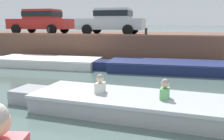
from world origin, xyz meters
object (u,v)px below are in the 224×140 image
(mooring_bollard_west, at_px, (49,31))
(mooring_bollard_mid, at_px, (146,31))
(car_leftmost_red, at_px, (41,20))
(car_left_inner_silver, at_px, (112,20))
(boat_moored_central_navy, at_px, (164,66))
(motorboat_passing, at_px, (118,103))
(boat_moored_west_white, at_px, (43,62))

(mooring_bollard_west, height_order, mooring_bollard_mid, same)
(car_leftmost_red, xyz_separation_m, mooring_bollard_west, (1.13, -1.19, -0.61))
(car_left_inner_silver, distance_m, mooring_bollard_mid, 2.57)
(mooring_bollard_mid, bearing_deg, boat_moored_central_navy, -62.07)
(mooring_bollard_west, bearing_deg, boat_moored_central_navy, -16.58)
(motorboat_passing, height_order, car_left_inner_silver, car_left_inner_silver)
(car_leftmost_red, bearing_deg, mooring_bollard_mid, -9.76)
(boat_moored_west_white, bearing_deg, mooring_bollard_mid, 21.59)
(car_leftmost_red, relative_size, mooring_bollard_mid, 9.07)
(boat_moored_west_white, distance_m, mooring_bollard_mid, 5.70)
(mooring_bollard_west, relative_size, mooring_bollard_mid, 1.00)
(boat_moored_west_white, bearing_deg, boat_moored_central_navy, -0.27)
(mooring_bollard_mid, bearing_deg, motorboat_passing, -88.38)
(boat_moored_central_navy, height_order, motorboat_passing, motorboat_passing)
(car_left_inner_silver, relative_size, mooring_bollard_mid, 9.01)
(car_leftmost_red, height_order, car_left_inner_silver, same)
(boat_moored_central_navy, bearing_deg, car_left_inner_silver, 135.40)
(car_left_inner_silver, relative_size, mooring_bollard_west, 9.01)
(motorboat_passing, relative_size, mooring_bollard_west, 13.11)
(boat_moored_west_white, height_order, mooring_bollard_mid, mooring_bollard_mid)
(car_leftmost_red, xyz_separation_m, car_left_inner_silver, (4.72, -0.00, -0.00))
(car_left_inner_silver, xyz_separation_m, mooring_bollard_mid, (2.20, -1.19, -0.61))
(boat_moored_west_white, bearing_deg, motorboat_passing, -46.98)
(mooring_bollard_west, bearing_deg, car_left_inner_silver, 18.31)
(boat_moored_west_white, distance_m, mooring_bollard_west, 2.63)
(boat_moored_west_white, height_order, motorboat_passing, motorboat_passing)
(mooring_bollard_mid, bearing_deg, car_left_inner_silver, 151.57)
(boat_moored_central_navy, height_order, car_leftmost_red, car_leftmost_red)
(boat_moored_central_navy, bearing_deg, mooring_bollard_west, 163.42)
(car_leftmost_red, bearing_deg, boat_moored_central_navy, -22.03)
(mooring_bollard_west, bearing_deg, motorboat_passing, -52.10)
(boat_moored_west_white, relative_size, motorboat_passing, 1.10)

